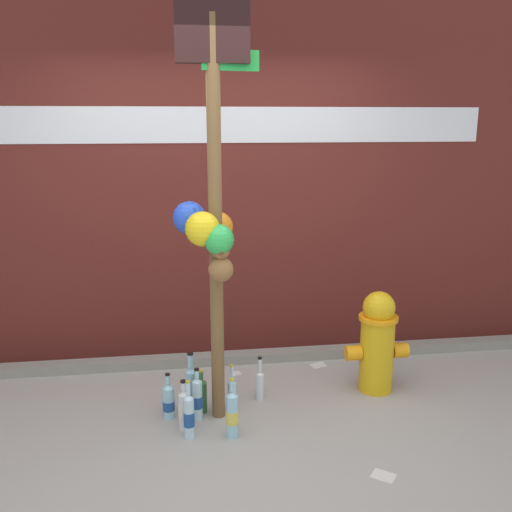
# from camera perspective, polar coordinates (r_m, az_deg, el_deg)

# --- Properties ---
(ground_plane) EXTENTS (14.00, 14.00, 0.00)m
(ground_plane) POSITION_cam_1_polar(r_m,az_deg,el_deg) (3.67, -2.12, -18.90)
(ground_plane) COLOR #9E9B93
(building_wall) EXTENTS (10.00, 0.21, 3.38)m
(building_wall) POSITION_cam_1_polar(r_m,az_deg,el_deg) (4.73, -4.39, 10.13)
(building_wall) COLOR #561E19
(building_wall) RESTS_ON ground_plane
(curb_strip) EXTENTS (8.00, 0.12, 0.08)m
(curb_strip) POSITION_cam_1_polar(r_m,az_deg,el_deg) (4.77, -3.74, -10.30)
(curb_strip) COLOR gray
(curb_strip) RESTS_ON ground_plane
(memorial_post) EXTENTS (0.55, 0.51, 2.65)m
(memorial_post) POSITION_cam_1_polar(r_m,az_deg,el_deg) (3.55, -4.59, 5.84)
(memorial_post) COLOR brown
(memorial_post) RESTS_ON ground_plane
(fire_hydrant) EXTENTS (0.47, 0.28, 0.76)m
(fire_hydrant) POSITION_cam_1_polar(r_m,az_deg,el_deg) (4.30, 12.11, -8.40)
(fire_hydrant) COLOR gold
(fire_hydrant) RESTS_ON ground_plane
(bottle_0) EXTENTS (0.08, 0.08, 0.40)m
(bottle_0) POSITION_cam_1_polar(r_m,az_deg,el_deg) (3.72, -2.37, -15.60)
(bottle_0) COLOR #93CCE0
(bottle_0) RESTS_ON ground_plane
(bottle_1) EXTENTS (0.08, 0.08, 0.32)m
(bottle_1) POSITION_cam_1_polar(r_m,az_deg,el_deg) (3.99, -8.80, -14.23)
(bottle_1) COLOR #93CCE0
(bottle_1) RESTS_ON ground_plane
(bottle_2) EXTENTS (0.06, 0.06, 0.34)m
(bottle_2) POSITION_cam_1_polar(r_m,az_deg,el_deg) (4.03, -2.42, -13.77)
(bottle_2) COLOR #B2DBEA
(bottle_2) RESTS_ON ground_plane
(bottle_3) EXTENTS (0.07, 0.07, 0.37)m
(bottle_3) POSITION_cam_1_polar(r_m,az_deg,el_deg) (3.93, -5.92, -14.08)
(bottle_3) COLOR #B2DBEA
(bottle_3) RESTS_ON ground_plane
(bottle_4) EXTENTS (0.07, 0.07, 0.39)m
(bottle_4) POSITION_cam_1_polar(r_m,az_deg,el_deg) (3.74, -6.76, -15.68)
(bottle_4) COLOR #B2DBEA
(bottle_4) RESTS_ON ground_plane
(bottle_5) EXTENTS (0.06, 0.06, 0.32)m
(bottle_5) POSITION_cam_1_polar(r_m,az_deg,el_deg) (4.17, 0.39, -12.66)
(bottle_5) COLOR silver
(bottle_5) RESTS_ON ground_plane
(bottle_6) EXTENTS (0.08, 0.08, 0.31)m
(bottle_6) POSITION_cam_1_polar(r_m,az_deg,el_deg) (4.02, -5.51, -13.69)
(bottle_6) COLOR #337038
(bottle_6) RESTS_ON ground_plane
(bottle_7) EXTENTS (0.08, 0.08, 0.34)m
(bottle_7) POSITION_cam_1_polar(r_m,az_deg,el_deg) (3.84, -7.26, -14.97)
(bottle_7) COLOR silver
(bottle_7) RESTS_ON ground_plane
(bottle_8) EXTENTS (0.08, 0.08, 0.40)m
(bottle_8) POSITION_cam_1_polar(r_m,az_deg,el_deg) (4.08, -6.55, -12.75)
(bottle_8) COLOR #93CCE0
(bottle_8) RESTS_ON ground_plane
(litter_0) EXTENTS (0.16, 0.16, 0.01)m
(litter_0) POSITION_cam_1_polar(r_m,az_deg,el_deg) (3.52, 12.72, -20.76)
(litter_0) COLOR silver
(litter_0) RESTS_ON ground_plane
(litter_1) EXTENTS (0.15, 0.13, 0.01)m
(litter_1) POSITION_cam_1_polar(r_m,az_deg,el_deg) (4.77, 6.28, -10.85)
(litter_1) COLOR silver
(litter_1) RESTS_ON ground_plane
(litter_2) EXTENTS (0.09, 0.09, 0.01)m
(litter_2) POSITION_cam_1_polar(r_m,az_deg,el_deg) (4.61, -2.05, -11.69)
(litter_2) COLOR silver
(litter_2) RESTS_ON ground_plane
(litter_3) EXTENTS (0.13, 0.11, 0.01)m
(litter_3) POSITION_cam_1_polar(r_m,az_deg,el_deg) (4.87, 0.60, -10.23)
(litter_3) COLOR silver
(litter_3) RESTS_ON ground_plane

